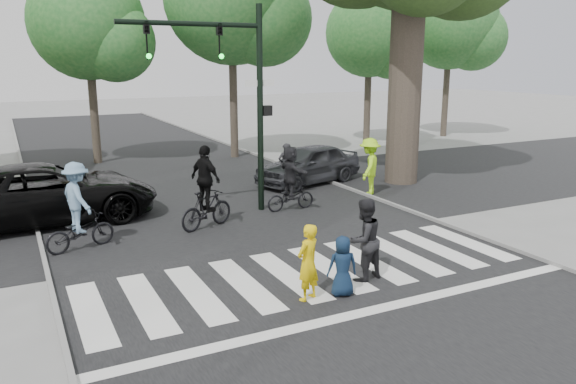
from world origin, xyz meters
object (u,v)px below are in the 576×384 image
pedestrian_woman (308,262)px  cyclist_left (78,212)px  pedestrian_child (342,266)px  car_suv (47,193)px  cyclist_right (291,182)px  cyclist_mid (206,195)px  traffic_signal (232,80)px  pedestrian_adult (364,240)px  car_grey (308,164)px

pedestrian_woman → cyclist_left: cyclist_left is taller
pedestrian_child → car_suv: size_ratio=0.20×
cyclist_right → car_suv: cyclist_right is taller
cyclist_mid → car_suv: (-3.78, 2.57, -0.10)m
cyclist_left → cyclist_right: bearing=9.0°
traffic_signal → pedestrian_child: traffic_signal is taller
pedestrian_adult → cyclist_right: 5.74m
pedestrian_woman → car_grey: (5.01, 9.10, -0.02)m
pedestrian_child → cyclist_mid: size_ratio=0.53×
pedestrian_adult → cyclist_right: bearing=-113.2°
traffic_signal → pedestrian_adult: size_ratio=3.48×
traffic_signal → car_suv: size_ratio=1.00×
pedestrian_adult → cyclist_mid: (-1.70, 4.96, 0.07)m
pedestrian_adult → pedestrian_child: bearing=19.8°
pedestrian_woman → pedestrian_child: (0.69, -0.13, -0.15)m
pedestrian_woman → cyclist_mid: size_ratio=0.66×
cyclist_left → car_grey: cyclist_left is taller
cyclist_mid → car_suv: size_ratio=0.38×
traffic_signal → pedestrian_adult: 6.79m
cyclist_left → car_grey: 9.42m
pedestrian_adult → cyclist_mid: cyclist_mid is taller
pedestrian_woman → cyclist_mid: bearing=-111.9°
pedestrian_child → cyclist_left: (-4.16, 5.14, 0.33)m
pedestrian_child → car_grey: (4.32, 9.22, 0.13)m
pedestrian_adult → car_suv: 9.32m
pedestrian_woman → car_suv: car_suv is taller
traffic_signal → car_grey: size_ratio=1.41×
pedestrian_child → car_suv: car_suv is taller
traffic_signal → pedestrian_woman: size_ratio=4.02×
pedestrian_child → car_suv: bearing=-43.4°
pedestrian_woman → cyclist_left: size_ratio=0.70×
pedestrian_adult → car_grey: size_ratio=0.40×
traffic_signal → cyclist_right: size_ratio=3.05×
traffic_signal → cyclist_left: size_ratio=2.81×
pedestrian_child → car_grey: bearing=-98.7°
cyclist_mid → car_grey: bearing=35.9°
traffic_signal → car_grey: (3.95, 2.67, -3.18)m
pedestrian_adult → cyclist_right: size_ratio=0.88×
pedestrian_adult → car_grey: pedestrian_adult is taller
traffic_signal → pedestrian_child: (-0.38, -6.55, -3.30)m
traffic_signal → car_grey: traffic_signal is taller
pedestrian_woman → pedestrian_child: bearing=145.8°
pedestrian_woman → cyclist_mid: 5.34m
traffic_signal → pedestrian_woman: (-1.07, -6.43, -3.15)m
cyclist_right → traffic_signal: bearing=164.9°
pedestrian_child → pedestrian_adult: bearing=-132.4°
traffic_signal → pedestrian_woman: traffic_signal is taller
cyclist_mid → cyclist_right: bearing=12.8°
traffic_signal → pedestrian_child: 7.35m
pedestrian_woman → cyclist_mid: cyclist_mid is taller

